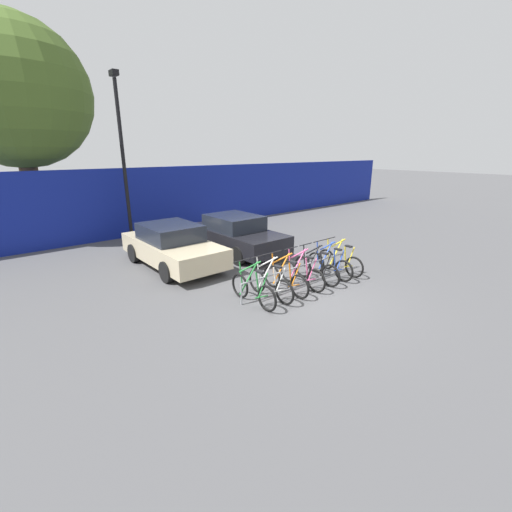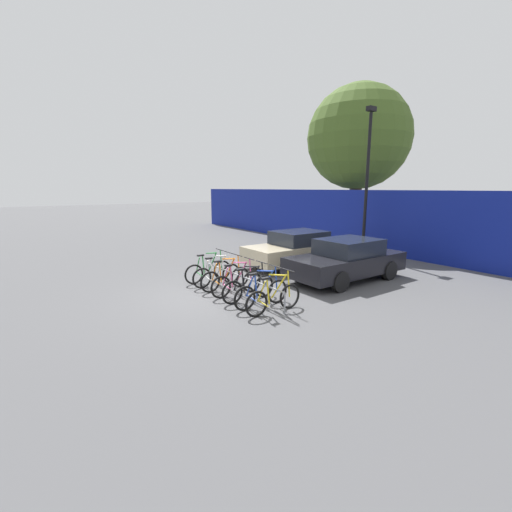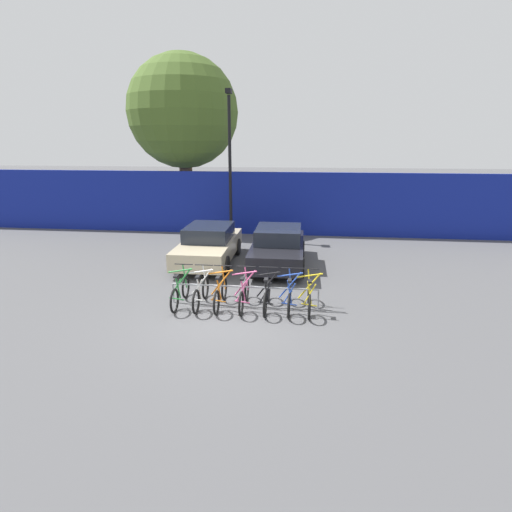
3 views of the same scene
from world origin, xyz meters
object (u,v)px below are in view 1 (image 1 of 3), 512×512
Objects in this scene: car_beige at (172,246)px; car_black at (236,234)px; bicycle_black at (316,269)px; bicycle_green at (253,290)px; bicycle_white at (270,284)px; bicycle_pink at (302,274)px; bike_rack at (298,269)px; tree_behind_hoarding at (14,94)px; bicycle_orange at (285,279)px; bicycle_blue at (329,265)px; lamp_post at (123,153)px; bicycle_yellow at (340,262)px.

car_beige and car_black have the same top height.
bicycle_black is 3.97m from car_black.
bicycle_green and bicycle_white have the same top height.
bicycle_pink is 1.00× the size of bicycle_black.
bicycle_white is 1.00× the size of bicycle_pink.
bike_rack is 0.47× the size of tree_behind_hoarding.
bicycle_orange is 1.00× the size of bicycle_blue.
tree_behind_hoarding reaches higher than bicycle_green.
bike_rack is at bearing -100.17° from car_black.
bicycle_pink is at bearing -0.45° from bicycle_green.
lamp_post reaches higher than car_black.
bicycle_black is 0.61m from bicycle_blue.
bike_rack is 0.66m from bicycle_orange.
bicycle_blue is 1.00× the size of bicycle_yellow.
bicycle_blue is at bearing -3.98° from bicycle_white.
car_black is (2.44, 3.96, 0.31)m from bicycle_green.
bicycle_pink is 1.23m from bicycle_blue.
tree_behind_hoarding is (-4.62, 10.77, 5.36)m from bicycle_pink.
bicycle_pink is at bearing -66.78° from tree_behind_hoarding.
bicycle_orange is (-0.63, -0.15, -0.11)m from bike_rack.
bicycle_pink is (1.19, 0.00, 0.00)m from bicycle_white.
bike_rack is 0.19m from bicycle_pink.
bike_rack is 2.38× the size of bicycle_blue.
bicycle_white and bicycle_yellow have the same top height.
bicycle_white is 1.00× the size of bicycle_black.
lamp_post is at bearing -44.42° from tree_behind_hoarding.
car_beige is (-1.88, 3.87, 0.20)m from bike_rack.
tree_behind_hoarding is (-2.86, 2.80, 2.13)m from lamp_post.
bicycle_blue is 5.10m from car_beige.
bicycle_black is 0.40× the size of car_beige.
tree_behind_hoarding reaches higher than bicycle_orange.
bicycle_blue reaches higher than bike_rack.
lamp_post reaches higher than bicycle_pink.
bicycle_blue and bicycle_yellow have the same top height.
bike_rack is 1.19m from bicycle_white.
bicycle_white is 8.62m from lamp_post.
bicycle_black is at bearing 3.73° from bicycle_orange.
bicycle_green is 1.00× the size of bicycle_blue.
bicycle_orange is 1.00× the size of bicycle_black.
car_beige is at bearing 113.76° from bicycle_pink.
tree_behind_hoarding reaches higher than bicycle_black.
bicycle_pink and bicycle_yellow have the same top height.
bicycle_orange is at bearing -72.84° from car_beige.
bicycle_green is at bearing -179.43° from bicycle_black.
bicycle_blue is 0.26× the size of lamp_post.
bicycle_green is at bearing 176.06° from bicycle_yellow.
bicycle_green is 0.58m from bicycle_white.
bike_rack is at bearing -64.15° from car_beige.
lamp_post is (-3.00, 7.97, 3.23)m from bicycle_blue.
car_black reaches higher than bicycle_green.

